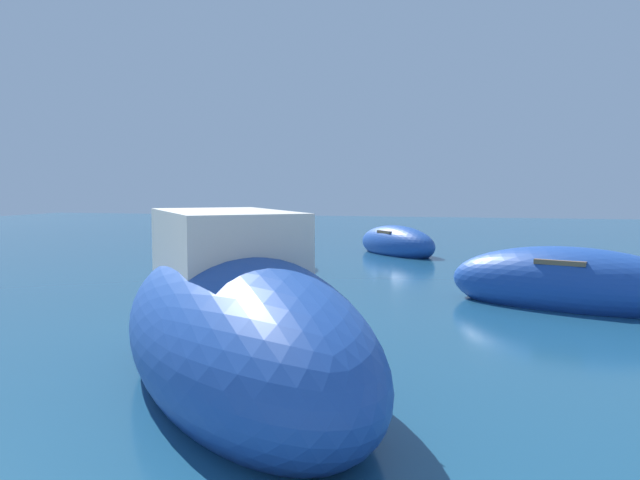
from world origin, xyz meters
name	(u,v)px	position (x,y,z in m)	size (l,w,h in m)	color
moored_boat_2	(568,285)	(-6.10, 7.21, 0.37)	(4.38, 2.82, 1.32)	#1E479E
moored_boat_3	(268,258)	(-12.44, 9.92, 0.38)	(1.92, 3.76, 1.55)	teal
moored_boat_6	(397,244)	(-10.18, 15.25, 0.31)	(3.24, 3.41, 1.11)	#1E479E
moored_boat_7	(236,330)	(-9.86, 1.54, 0.58)	(4.95, 5.64, 2.19)	#1E479E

